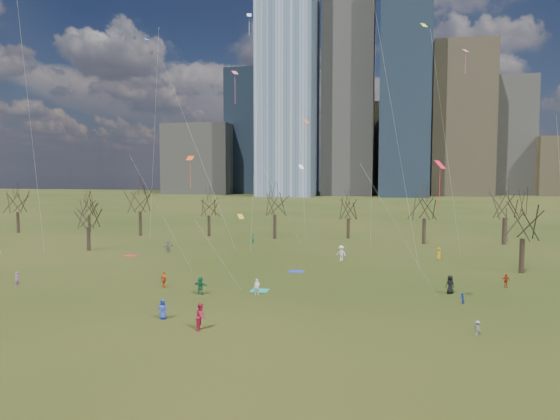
% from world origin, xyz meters
% --- Properties ---
extents(ground, '(500.00, 500.00, 0.00)m').
position_xyz_m(ground, '(0.00, 0.00, 0.00)').
color(ground, black).
rests_on(ground, ground).
extents(downtown_skyline, '(212.50, 78.00, 118.00)m').
position_xyz_m(downtown_skyline, '(-2.43, 210.64, 39.01)').
color(downtown_skyline, slate).
rests_on(downtown_skyline, ground).
extents(bare_tree_row, '(113.04, 29.80, 9.50)m').
position_xyz_m(bare_tree_row, '(-0.09, 37.22, 6.12)').
color(bare_tree_row, black).
rests_on(bare_tree_row, ground).
extents(blanket_teal, '(1.60, 1.50, 0.03)m').
position_xyz_m(blanket_teal, '(-0.17, 3.81, 0.01)').
color(blanket_teal, teal).
rests_on(blanket_teal, ground).
extents(blanket_navy, '(1.60, 1.50, 0.03)m').
position_xyz_m(blanket_navy, '(1.56, 13.46, 0.01)').
color(blanket_navy, '#2436A8').
rests_on(blanket_navy, ground).
extents(blanket_crimson, '(1.60, 1.50, 0.03)m').
position_xyz_m(blanket_crimson, '(-21.94, 19.15, 0.01)').
color(blanket_crimson, '#AF2329').
rests_on(blanket_crimson, ground).
extents(person_0, '(0.83, 0.64, 1.52)m').
position_xyz_m(person_0, '(-5.03, -6.57, 0.76)').
color(person_0, '#233899').
rests_on(person_0, ground).
extents(person_1, '(0.61, 0.48, 1.46)m').
position_xyz_m(person_1, '(0.00, 2.21, 0.73)').
color(person_1, silver).
rests_on(person_1, ground).
extents(person_2, '(0.75, 0.95, 1.90)m').
position_xyz_m(person_2, '(-1.27, -8.33, 0.95)').
color(person_2, '#B41939').
rests_on(person_2, ground).
extents(person_3, '(0.66, 0.78, 1.05)m').
position_xyz_m(person_3, '(17.57, -5.57, 0.52)').
color(person_3, slate).
rests_on(person_3, ground).
extents(person_4, '(0.96, 0.81, 1.54)m').
position_xyz_m(person_4, '(-9.49, 3.05, 0.77)').
color(person_4, '#DC4A18').
rests_on(person_4, ground).
extents(person_5, '(1.60, 0.92, 1.64)m').
position_xyz_m(person_5, '(-5.08, 1.27, 0.82)').
color(person_5, '#197042').
rests_on(person_5, ground).
extents(person_6, '(0.98, 0.83, 1.70)m').
position_xyz_m(person_6, '(17.15, 6.35, 0.85)').
color(person_6, black).
rests_on(person_6, ground).
extents(person_7, '(0.41, 0.56, 1.40)m').
position_xyz_m(person_7, '(-23.90, 0.65, 0.70)').
color(person_7, '#9254A8').
rests_on(person_7, ground).
extents(person_8, '(0.43, 0.51, 0.96)m').
position_xyz_m(person_8, '(17.74, 2.81, 0.48)').
color(person_8, '#273EAA').
rests_on(person_8, ground).
extents(person_9, '(1.38, 1.06, 1.88)m').
position_xyz_m(person_9, '(5.81, 21.60, 0.94)').
color(person_9, silver).
rests_on(person_9, ground).
extents(person_10, '(0.86, 0.50, 1.37)m').
position_xyz_m(person_10, '(22.71, 10.13, 0.69)').
color(person_10, '#AC3418').
rests_on(person_10, ground).
extents(person_11, '(1.43, 1.49, 1.69)m').
position_xyz_m(person_11, '(-18.17, 22.74, 0.84)').
color(person_11, slate).
rests_on(person_11, ground).
extents(person_12, '(0.70, 0.88, 1.57)m').
position_xyz_m(person_12, '(17.87, 24.65, 0.79)').
color(person_12, orange).
rests_on(person_12, ground).
extents(person_13, '(0.44, 0.60, 1.50)m').
position_xyz_m(person_13, '(-8.93, 33.52, 0.75)').
color(person_13, '#19714B').
rests_on(person_13, ground).
extents(kites_airborne, '(65.55, 35.98, 32.05)m').
position_xyz_m(kites_airborne, '(-1.50, 13.53, 13.86)').
color(kites_airborne, '#FF4B15').
rests_on(kites_airborne, ground).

